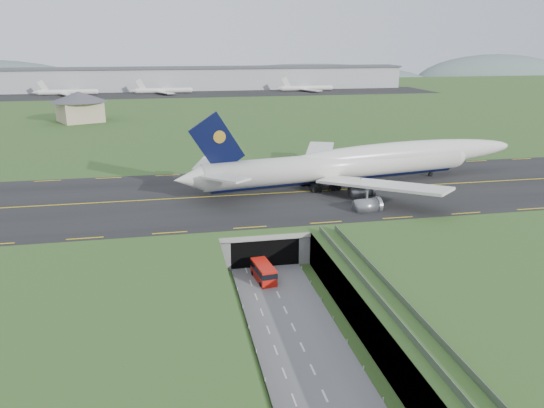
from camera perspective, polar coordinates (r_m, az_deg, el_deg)
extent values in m
plane|color=#315923|center=(85.86, 0.27, -8.97)|extent=(900.00, 900.00, 0.00)
cube|color=gray|center=(84.59, 0.27, -7.14)|extent=(800.00, 800.00, 6.00)
cube|color=slate|center=(79.29, 1.37, -11.23)|extent=(12.00, 75.00, 0.20)
cube|color=black|center=(114.15, -3.03, 0.96)|extent=(800.00, 44.00, 0.18)
cube|color=gray|center=(101.11, -1.87, -1.51)|extent=(16.00, 22.00, 1.00)
cube|color=gray|center=(101.11, -5.78, -3.10)|extent=(2.00, 22.00, 6.00)
cube|color=gray|center=(103.22, 1.98, -2.59)|extent=(2.00, 22.00, 6.00)
cube|color=black|center=(97.49, -1.37, -4.10)|extent=(12.00, 12.00, 5.00)
cube|color=#A8A8A3|center=(90.82, -0.73, -3.63)|extent=(17.00, 0.50, 0.80)
cube|color=#A8A8A3|center=(70.52, 12.30, -10.23)|extent=(3.00, 53.00, 0.50)
cube|color=gray|center=(69.67, 11.27, -9.82)|extent=(0.06, 53.00, 1.00)
cube|color=gray|center=(70.73, 13.40, -9.54)|extent=(0.06, 53.00, 1.00)
cylinder|color=#A8A8A3|center=(64.64, 15.55, -16.28)|extent=(0.90, 0.90, 5.60)
cylinder|color=#A8A8A3|center=(73.93, 11.38, -11.45)|extent=(0.90, 0.90, 5.60)
cylinder|color=#A8A8A3|center=(83.91, 8.27, -7.69)|extent=(0.90, 0.90, 5.60)
cylinder|color=silver|center=(121.07, 7.25, 4.09)|extent=(63.25, 16.44, 5.94)
sphere|color=silver|center=(138.52, 18.92, 4.94)|extent=(6.72, 6.72, 5.82)
cone|color=silver|center=(109.52, -8.87, 2.65)|extent=(7.35, 6.66, 5.65)
ellipsoid|color=silver|center=(129.57, 13.98, 5.18)|extent=(63.48, 16.02, 6.24)
ellipsoid|color=black|center=(137.80, 18.65, 5.22)|extent=(4.54, 3.26, 2.08)
cylinder|color=black|center=(121.61, 7.21, 3.03)|extent=(59.56, 12.51, 2.50)
cube|color=silver|center=(135.02, 4.98, 5.10)|extent=(15.77, 28.35, 2.50)
cube|color=silver|center=(117.01, -6.96, 4.35)|extent=(7.19, 11.02, 0.95)
cube|color=silver|center=(109.78, 11.71, 2.03)|extent=(22.76, 25.58, 2.50)
cube|color=silver|center=(103.89, -5.07, 2.80)|extent=(9.55, 10.65, 0.95)
cube|color=black|center=(109.39, -5.93, 6.48)|extent=(11.74, 2.53, 13.14)
cylinder|color=gold|center=(109.27, -5.71, 7.22)|extent=(2.67, 1.08, 2.60)
cylinder|color=slate|center=(129.87, 5.63, 3.30)|extent=(5.27, 3.83, 3.06)
cylinder|color=slate|center=(136.68, 2.17, 4.07)|extent=(5.27, 3.83, 3.06)
cylinder|color=slate|center=(114.88, 9.53, 1.33)|extent=(5.27, 3.83, 3.06)
cylinder|color=slate|center=(104.68, 10.11, -0.25)|extent=(5.27, 3.83, 3.06)
cylinder|color=black|center=(135.51, 16.68, 3.10)|extent=(1.08, 0.63, 1.02)
cube|color=black|center=(120.16, 5.42, 2.09)|extent=(6.58, 7.34, 1.30)
cube|color=red|center=(87.52, -0.92, -7.32)|extent=(3.38, 7.04, 2.71)
cube|color=black|center=(87.30, -0.92, -7.00)|extent=(3.44, 7.14, 0.90)
cube|color=black|center=(87.99, -0.91, -7.99)|extent=(3.14, 6.57, 0.45)
cylinder|color=black|center=(85.70, -1.21, -8.66)|extent=(0.42, 0.85, 0.81)
cylinder|color=black|center=(89.61, -2.08, -7.47)|extent=(0.42, 0.85, 0.81)
cylinder|color=black|center=(86.36, 0.30, -8.44)|extent=(0.42, 0.85, 0.81)
cylinder|color=black|center=(90.24, -0.64, -7.27)|extent=(0.42, 0.85, 0.81)
cube|color=tan|center=(234.94, -19.95, 9.30)|extent=(20.59, 20.59, 8.28)
cone|color=#4C4C51|center=(234.30, -20.10, 10.80)|extent=(30.20, 30.20, 4.14)
cube|color=#B2B2B2|center=(376.71, -9.10, 13.14)|extent=(300.00, 22.00, 15.00)
cube|color=#4C4C51|center=(376.31, -9.15, 14.28)|extent=(302.00, 24.00, 1.20)
cube|color=black|center=(347.40, -8.82, 11.62)|extent=(320.00, 50.00, 0.08)
cylinder|color=silver|center=(356.78, -21.13, 11.17)|extent=(34.00, 3.20, 3.20)
cylinder|color=silver|center=(351.86, -11.58, 11.88)|extent=(34.00, 3.20, 3.20)
cylinder|color=silver|center=(363.95, 3.71, 12.34)|extent=(34.00, 3.20, 3.20)
ellipsoid|color=slate|center=(525.10, 3.85, 12.43)|extent=(260.00, 91.00, 44.00)
ellipsoid|color=slate|center=(608.19, 22.79, 11.81)|extent=(180.00, 63.00, 60.00)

